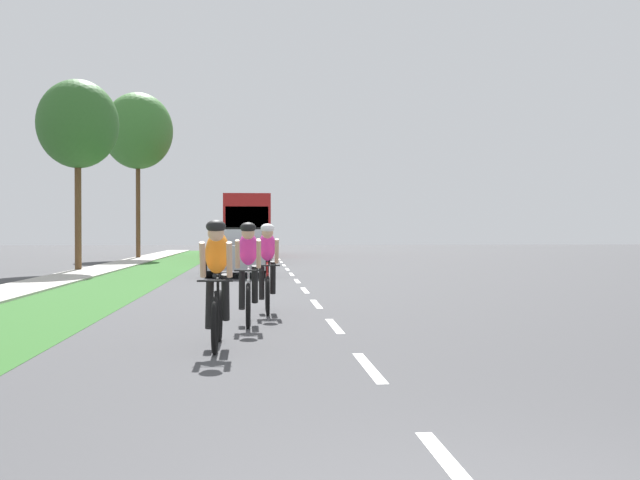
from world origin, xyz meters
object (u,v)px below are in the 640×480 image
at_px(street_tree_near, 78,125).
at_px(street_tree_far, 138,131).
at_px(cyclist_lead, 217,282).
at_px(cyclist_distant, 267,267).
at_px(sedan_silver, 238,252).
at_px(bus_red, 248,223).
at_px(pickup_black, 245,245).
at_px(cyclist_trailing, 248,272).

xyz_separation_m(street_tree_near, street_tree_far, (0.12, 13.35, 1.54)).
xyz_separation_m(cyclist_lead, street_tree_far, (-5.95, 32.36, 6.12)).
height_order(cyclist_distant, street_tree_far, street_tree_far).
height_order(sedan_silver, street_tree_near, street_tree_near).
relative_size(bus_red, street_tree_far, 1.28).
distance_m(cyclist_lead, bus_red, 36.05).
distance_m(pickup_black, street_tree_near, 9.71).
xyz_separation_m(cyclist_lead, bus_red, (-0.01, 36.03, 1.17)).
bearing_deg(cyclist_lead, cyclist_trailing, 81.14).
relative_size(cyclist_distant, pickup_black, 0.34).
relative_size(cyclist_lead, cyclist_distant, 1.00).
bearing_deg(street_tree_near, bus_red, 70.40).
relative_size(cyclist_lead, street_tree_near, 0.24).
xyz_separation_m(cyclist_trailing, pickup_black, (-0.40, 22.81, 0.02)).
relative_size(sedan_silver, pickup_black, 0.84).
distance_m(sedan_silver, street_tree_near, 8.24).
distance_m(cyclist_trailing, street_tree_far, 31.32).
bearing_deg(cyclist_lead, bus_red, 90.01).
relative_size(street_tree_near, street_tree_far, 0.78).
distance_m(cyclist_lead, street_tree_near, 20.47).
bearing_deg(sedan_silver, bus_red, 89.69).
bearing_deg(bus_red, street_tree_near, -109.60).
relative_size(sedan_silver, street_tree_far, 0.48).
xyz_separation_m(bus_red, street_tree_near, (-6.06, -17.02, 3.41)).
distance_m(sedan_silver, bus_red, 20.41).
height_order(cyclist_trailing, pickup_black, pickup_black).
bearing_deg(cyclist_distant, cyclist_trailing, -100.60).
bearing_deg(bus_red, cyclist_distant, -88.78).
xyz_separation_m(pickup_black, street_tree_far, (-5.91, 7.25, 6.10)).
height_order(cyclist_distant, bus_red, bus_red).
distance_m(cyclist_trailing, pickup_black, 22.81).
relative_size(cyclist_trailing, street_tree_far, 0.19).
distance_m(cyclist_trailing, bus_red, 33.74).
bearing_deg(pickup_black, street_tree_near, -134.66).
height_order(cyclist_distant, street_tree_near, street_tree_near).
distance_m(cyclist_distant, street_tree_far, 29.76).
height_order(sedan_silver, bus_red, bus_red).
bearing_deg(bus_red, cyclist_lead, -89.99).
bearing_deg(pickup_black, sedan_silver, -90.48).
xyz_separation_m(sedan_silver, street_tree_near, (-5.95, 3.36, 4.62)).
distance_m(sedan_silver, street_tree_far, 18.74).
bearing_deg(bus_red, street_tree_far, -148.34).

